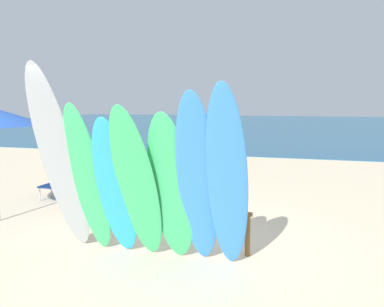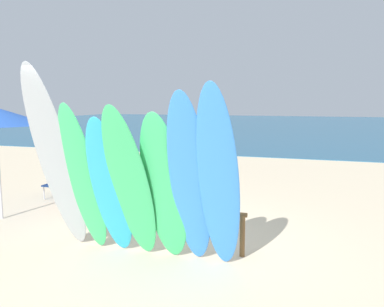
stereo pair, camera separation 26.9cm
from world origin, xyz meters
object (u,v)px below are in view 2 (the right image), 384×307
(beachgoer_midbeach, at_px, (119,155))
(surfboard_green_4, at_px, (164,190))
(surfboard_blue_6, at_px, (219,183))
(beach_chair_blue, at_px, (88,185))
(surfboard_green_1, at_px, (84,180))
(surfboard_green_3, at_px, (130,186))
(surfboard_blue_5, at_px, (190,183))
(beach_chair_red, at_px, (63,177))
(surfboard_grey_0, at_px, (56,161))
(surfboard_rack, at_px, (156,214))
(beachgoer_photographing, at_px, (206,140))
(surfboard_teal_2, at_px, (110,189))

(beachgoer_midbeach, bearing_deg, surfboard_green_4, 5.76)
(surfboard_blue_6, xyz_separation_m, beach_chair_blue, (-3.26, 2.30, -0.72))
(surfboard_green_4, distance_m, beach_chair_blue, 3.41)
(beach_chair_blue, bearing_deg, surfboard_green_1, -76.34)
(surfboard_green_3, distance_m, surfboard_blue_6, 1.15)
(surfboard_blue_5, xyz_separation_m, beach_chair_red, (-3.86, 2.77, -0.68))
(surfboard_grey_0, bearing_deg, surfboard_rack, 33.15)
(surfboard_green_3, distance_m, surfboard_blue_5, 0.78)
(beachgoer_photographing, xyz_separation_m, beach_chair_red, (-2.04, -4.24, -0.47))
(surfboard_grey_0, bearing_deg, surfboard_blue_5, 2.39)
(surfboard_teal_2, distance_m, beachgoer_photographing, 7.01)
(surfboard_green_1, distance_m, beach_chair_red, 3.65)
(surfboard_green_3, distance_m, surfboard_green_4, 0.43)
(beach_chair_red, bearing_deg, surfboard_blue_6, -33.91)
(beachgoer_midbeach, bearing_deg, surfboard_blue_6, 12.50)
(surfboard_blue_6, xyz_separation_m, beach_chair_red, (-4.23, 2.82, -0.72))
(surfboard_rack, relative_size, beach_chair_blue, 3.15)
(surfboard_grey_0, relative_size, surfboard_green_4, 1.30)
(surfboard_green_4, height_order, beachgoer_photographing, surfboard_green_4)
(surfboard_green_3, xyz_separation_m, beachgoer_midbeach, (-1.86, 3.12, -0.11))
(surfboard_blue_6, height_order, beachgoer_photographing, surfboard_blue_6)
(surfboard_green_3, bearing_deg, beach_chair_red, 140.97)
(surfboard_rack, xyz_separation_m, surfboard_blue_5, (0.74, -0.68, 0.63))
(surfboard_blue_5, height_order, beachgoer_midbeach, surfboard_blue_5)
(beachgoer_photographing, bearing_deg, surfboard_teal_2, -178.51)
(surfboard_green_1, bearing_deg, beachgoer_midbeach, 112.48)
(surfboard_blue_5, bearing_deg, surfboard_teal_2, 174.48)
(beachgoer_photographing, bearing_deg, surfboard_rack, -174.68)
(surfboard_green_1, relative_size, beachgoer_midbeach, 1.36)
(surfboard_green_3, xyz_separation_m, beachgoer_photographing, (-1.04, 7.03, -0.14))
(beachgoer_midbeach, distance_m, beach_chair_blue, 1.00)
(surfboard_green_3, bearing_deg, beachgoer_photographing, 101.57)
(surfboard_blue_6, distance_m, beach_chair_blue, 4.06)
(surfboard_green_1, height_order, surfboard_green_4, surfboard_green_1)
(surfboard_teal_2, height_order, beachgoer_midbeach, surfboard_teal_2)
(surfboard_green_3, height_order, surfboard_green_4, surfboard_green_3)
(surfboard_grey_0, height_order, surfboard_green_4, surfboard_grey_0)
(surfboard_green_3, relative_size, beach_chair_blue, 2.66)
(surfboard_teal_2, height_order, beachgoer_photographing, surfboard_teal_2)
(beach_chair_red, relative_size, beach_chair_blue, 0.97)
(surfboard_blue_5, bearing_deg, beach_chair_red, 140.83)
(surfboard_green_3, xyz_separation_m, beach_chair_red, (-3.08, 2.79, -0.60))
(surfboard_teal_2, distance_m, surfboard_blue_6, 1.48)
(surfboard_green_4, bearing_deg, surfboard_rack, 121.53)
(surfboard_rack, bearing_deg, beach_chair_blue, 143.90)
(surfboard_teal_2, relative_size, beach_chair_blue, 2.44)
(surfboard_green_4, height_order, beach_chair_blue, surfboard_green_4)
(beachgoer_midbeach, bearing_deg, beach_chair_red, -106.35)
(surfboard_grey_0, bearing_deg, beachgoer_photographing, 91.71)
(beach_chair_red, bearing_deg, surfboard_teal_2, -44.95)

